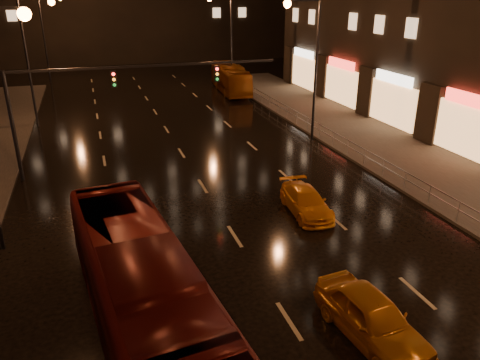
% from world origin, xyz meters
% --- Properties ---
extents(ground, '(140.00, 140.00, 0.00)m').
position_xyz_m(ground, '(0.00, 20.00, 0.00)').
color(ground, black).
rests_on(ground, ground).
extents(sidewalk_right, '(7.00, 70.00, 0.15)m').
position_xyz_m(sidewalk_right, '(13.50, 15.00, 0.07)').
color(sidewalk_right, '#38332D').
rests_on(sidewalk_right, ground).
extents(traffic_signal, '(15.31, 0.32, 6.20)m').
position_xyz_m(traffic_signal, '(-5.06, 20.00, 4.74)').
color(traffic_signal, black).
rests_on(traffic_signal, ground).
extents(railing_right, '(0.05, 56.00, 1.00)m').
position_xyz_m(railing_right, '(10.20, 18.00, 0.90)').
color(railing_right, '#99999E').
rests_on(railing_right, sidewalk_right).
extents(bus_red, '(4.12, 11.99, 3.27)m').
position_xyz_m(bus_red, '(-4.57, 4.84, 1.64)').
color(bus_red, '#580F0C').
rests_on(bus_red, ground).
extents(bus_curb, '(3.24, 10.35, 2.84)m').
position_xyz_m(bus_curb, '(9.00, 40.47, 1.42)').
color(bus_curb, '#8E470E').
rests_on(bus_curb, ground).
extents(taxi_near, '(2.22, 4.55, 1.49)m').
position_xyz_m(taxi_near, '(2.10, 2.53, 0.75)').
color(taxi_near, '#BD6F11').
rests_on(taxi_near, ground).
extents(taxi_far, '(1.95, 4.21, 1.19)m').
position_xyz_m(taxi_far, '(4.00, 11.21, 0.59)').
color(taxi_far, orange).
rests_on(taxi_far, ground).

